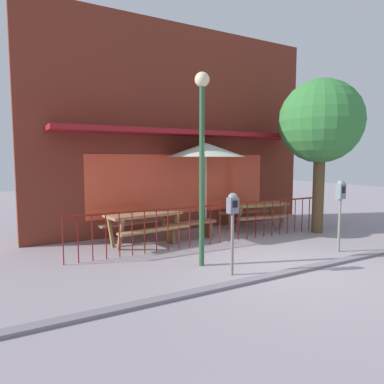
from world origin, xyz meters
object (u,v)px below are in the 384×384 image
street_lamp (202,140)px  patio_umbrella (206,150)px  parking_meter_near (340,197)px  patio_bench (191,227)px  street_tree (321,123)px  parking_meter_far (233,212)px  picnic_table_left (144,219)px  picnic_table_right (256,209)px

street_lamp → patio_umbrella: bearing=56.9°
parking_meter_near → street_lamp: bearing=168.9°
patio_bench → street_tree: street_tree is taller
parking_meter_far → street_tree: street_tree is taller
picnic_table_left → patio_umbrella: size_ratio=0.78×
picnic_table_left → patio_umbrella: bearing=3.7°
patio_bench → parking_meter_far: 2.85m
parking_meter_far → street_tree: size_ratio=0.35×
parking_meter_near → street_lamp: street_lamp is taller
picnic_table_left → parking_meter_far: 3.01m
patio_umbrella → parking_meter_near: patio_umbrella is taller
picnic_table_right → picnic_table_left: bearing=-178.9°
patio_umbrella → street_lamp: (-1.49, -2.30, 0.13)m
patio_bench → parking_meter_far: bearing=-103.3°
patio_bench → parking_meter_near: parking_meter_near is taller
parking_meter_far → street_tree: bearing=22.8°
picnic_table_right → street_lamp: 4.32m
patio_bench → parking_meter_near: 3.60m
parking_meter_near → street_tree: bearing=53.7°
picnic_table_right → street_lamp: size_ratio=0.53×
picnic_table_right → street_lamp: street_lamp is taller
patio_bench → street_lamp: bearing=-113.1°
patio_bench → parking_meter_far: (-0.63, -2.67, 0.80)m
patio_bench → parking_meter_far: parking_meter_far is taller
patio_bench → picnic_table_right: bearing=7.6°
picnic_table_right → street_tree: 3.00m
picnic_table_right → street_lamp: bearing=-145.1°
picnic_table_right → patio_bench: size_ratio=1.39×
picnic_table_left → patio_umbrella: patio_umbrella is taller
picnic_table_left → street_lamp: (0.35, -2.18, 1.82)m
patio_bench → street_lamp: street_lamp is taller
patio_umbrella → street_lamp: street_lamp is taller
parking_meter_near → picnic_table_left: bearing=141.7°
patio_umbrella → patio_bench: bearing=-151.1°
patio_bench → picnic_table_left: bearing=167.9°
parking_meter_near → parking_meter_far: 3.01m
picnic_table_left → picnic_table_right: (3.57, 0.07, 0.00)m
picnic_table_left → street_tree: street_tree is taller
parking_meter_near → parking_meter_far: (-3.01, -0.11, -0.10)m
picnic_table_right → patio_umbrella: (-1.72, 0.05, 1.69)m
street_tree → street_lamp: size_ratio=1.15×
street_tree → street_lamp: bearing=-166.8°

